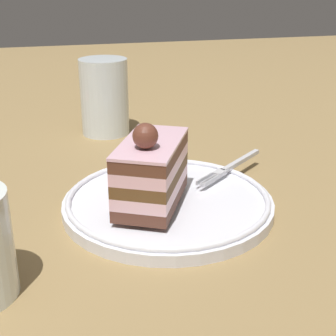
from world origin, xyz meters
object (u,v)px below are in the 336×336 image
object	(u,v)px
dessert_plate	(168,202)
cake_slice	(151,171)
drink_glass_near	(105,100)
fork	(229,167)
whipped_cream_dollop	(145,150)

from	to	relation	value
dessert_plate	cake_slice	world-z (taller)	cake_slice
cake_slice	drink_glass_near	size ratio (longest dim) A/B	1.04
cake_slice	fork	distance (m)	0.13
fork	drink_glass_near	bearing A→B (deg)	-153.41
whipped_cream_dollop	fork	size ratio (longest dim) A/B	0.44
dessert_plate	whipped_cream_dollop	bearing A→B (deg)	-173.89
dessert_plate	fork	bearing A→B (deg)	119.17
cake_slice	whipped_cream_dollop	distance (m)	0.09
fork	dessert_plate	bearing A→B (deg)	-60.83
dessert_plate	drink_glass_near	size ratio (longest dim) A/B	1.94
dessert_plate	fork	distance (m)	0.10
dessert_plate	drink_glass_near	xyz separation A→B (m)	(-0.27, -0.03, 0.04)
dessert_plate	whipped_cream_dollop	xyz separation A→B (m)	(-0.08, -0.01, 0.03)
dessert_plate	drink_glass_near	bearing A→B (deg)	-174.49
cake_slice	whipped_cream_dollop	size ratio (longest dim) A/B	2.48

